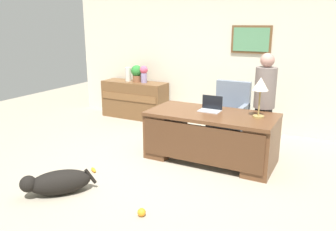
# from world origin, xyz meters

# --- Properties ---
(ground_plane) EXTENTS (12.00, 12.00, 0.00)m
(ground_plane) POSITION_xyz_m (0.00, 0.00, 0.00)
(ground_plane) COLOR #9E937F
(back_wall) EXTENTS (7.00, 0.16, 2.70)m
(back_wall) POSITION_xyz_m (0.00, 2.60, 1.35)
(back_wall) COLOR beige
(back_wall) RESTS_ON ground_plane
(desk) EXTENTS (1.88, 0.91, 0.74)m
(desk) POSITION_xyz_m (0.40, 0.73, 0.40)
(desk) COLOR brown
(desk) RESTS_ON ground_plane
(credenza) EXTENTS (1.45, 0.50, 0.80)m
(credenza) POSITION_xyz_m (-1.94, 2.25, 0.40)
(credenza) COLOR brown
(credenza) RESTS_ON ground_plane
(armchair) EXTENTS (0.60, 0.59, 1.05)m
(armchair) POSITION_xyz_m (0.37, 1.72, 0.47)
(armchair) COLOR slate
(armchair) RESTS_ON ground_plane
(person_standing) EXTENTS (0.32, 0.32, 1.60)m
(person_standing) POSITION_xyz_m (1.02, 1.35, 0.82)
(person_standing) COLOR #262323
(person_standing) RESTS_ON ground_plane
(dog_lying) EXTENTS (0.71, 0.74, 0.30)m
(dog_lying) POSITION_xyz_m (-0.87, -1.12, 0.15)
(dog_lying) COLOR black
(dog_lying) RESTS_ON ground_plane
(laptop) EXTENTS (0.32, 0.22, 0.22)m
(laptop) POSITION_xyz_m (0.33, 0.88, 0.80)
(laptop) COLOR #B2B5BA
(laptop) RESTS_ON desk
(desk_lamp) EXTENTS (0.22, 0.22, 0.57)m
(desk_lamp) POSITION_xyz_m (1.06, 0.85, 1.18)
(desk_lamp) COLOR #9E8447
(desk_lamp) RESTS_ON desk
(vase_with_flowers) EXTENTS (0.17, 0.17, 0.36)m
(vase_with_flowers) POSITION_xyz_m (-1.70, 2.25, 1.00)
(vase_with_flowers) COLOR #9789BA
(vase_with_flowers) RESTS_ON credenza
(vase_empty) EXTENTS (0.13, 0.13, 0.30)m
(vase_empty) POSITION_xyz_m (-2.10, 2.25, 0.95)
(vase_empty) COLOR silver
(vase_empty) RESTS_ON credenza
(potted_plant) EXTENTS (0.24, 0.24, 0.36)m
(potted_plant) POSITION_xyz_m (-1.87, 2.25, 0.99)
(potted_plant) COLOR brown
(potted_plant) RESTS_ON credenza
(dog_toy_ball) EXTENTS (0.09, 0.09, 0.09)m
(dog_toy_ball) POSITION_xyz_m (0.30, -1.07, 0.05)
(dog_toy_ball) COLOR orange
(dog_toy_ball) RESTS_ON ground_plane
(dog_toy_bone) EXTENTS (0.15, 0.12, 0.05)m
(dog_toy_bone) POSITION_xyz_m (-0.91, -0.42, 0.03)
(dog_toy_bone) COLOR orange
(dog_toy_bone) RESTS_ON ground_plane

